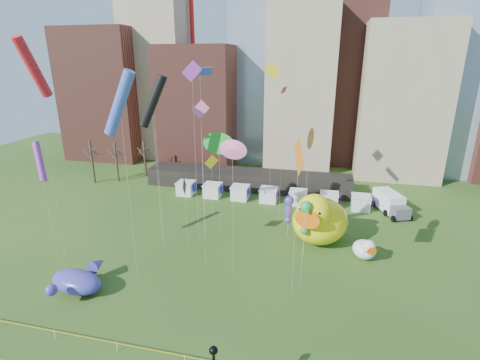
% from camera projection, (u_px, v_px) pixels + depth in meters
% --- Properties ---
extents(skyline, '(101.00, 23.00, 68.00)m').
position_uv_depth(skyline, '(295.00, 68.00, 77.82)').
color(skyline, brown).
rests_on(skyline, ground).
extents(pavilion, '(38.00, 6.00, 3.20)m').
position_uv_depth(pavilion, '(247.00, 180.00, 67.91)').
color(pavilion, black).
rests_on(pavilion, ground).
extents(vendor_tents, '(33.24, 2.80, 2.40)m').
position_uv_depth(vendor_tents, '(269.00, 195.00, 61.43)').
color(vendor_tents, white).
rests_on(vendor_tents, ground).
extents(bare_trees, '(8.44, 6.44, 8.50)m').
position_uv_depth(bare_trees, '(117.00, 161.00, 71.53)').
color(bare_trees, '#382B21').
rests_on(bare_trees, ground).
extents(caution_tape, '(50.00, 0.06, 0.90)m').
position_uv_depth(caution_tape, '(185.00, 357.00, 28.58)').
color(caution_tape, white).
rests_on(caution_tape, ground).
extents(big_duck, '(9.28, 10.60, 7.46)m').
position_uv_depth(big_duck, '(319.00, 219.00, 46.85)').
color(big_duck, '#FFED0D').
rests_on(big_duck, ground).
extents(small_duck, '(3.57, 4.05, 2.85)m').
position_uv_depth(small_duck, '(365.00, 249.00, 43.69)').
color(small_duck, white).
rests_on(small_duck, ground).
extents(seahorse_green, '(1.61, 1.96, 7.25)m').
position_uv_depth(seahorse_green, '(306.00, 215.00, 43.15)').
color(seahorse_green, silver).
rests_on(seahorse_green, ground).
extents(seahorse_purple, '(1.55, 1.82, 6.10)m').
position_uv_depth(seahorse_purple, '(289.00, 207.00, 47.99)').
color(seahorse_purple, silver).
rests_on(seahorse_purple, ground).
extents(whale_inflatable, '(6.32, 7.64, 2.61)m').
position_uv_depth(whale_inflatable, '(78.00, 280.00, 37.69)').
color(whale_inflatable, '#5E3CA4').
rests_on(whale_inflatable, ground).
extents(box_truck, '(5.11, 7.73, 3.09)m').
position_uv_depth(box_truck, '(390.00, 203.00, 57.05)').
color(box_truck, white).
rests_on(box_truck, ground).
extents(kite_0, '(0.62, 2.75, 19.53)m').
position_uv_depth(kite_0, '(284.00, 91.00, 49.86)').
color(kite_0, silver).
rests_on(kite_0, ground).
extents(kite_1, '(2.10, 0.68, 15.36)m').
position_uv_depth(kite_1, '(232.00, 150.00, 36.93)').
color(kite_1, silver).
rests_on(kite_1, ground).
extents(kite_2, '(0.54, 2.30, 9.75)m').
position_uv_depth(kite_2, '(185.00, 187.00, 43.44)').
color(kite_2, silver).
rests_on(kite_2, ground).
extents(kite_3, '(0.64, 1.43, 19.03)m').
position_uv_depth(kite_3, '(153.00, 113.00, 41.96)').
color(kite_3, silver).
rests_on(kite_3, ground).
extents(kite_4, '(1.71, 1.34, 10.03)m').
position_uv_depth(kite_4, '(211.00, 163.00, 52.44)').
color(kite_4, silver).
rests_on(kite_4, ground).
extents(kite_5, '(3.60, 1.14, 22.40)m').
position_uv_depth(kite_5, '(120.00, 103.00, 32.46)').
color(kite_5, silver).
rests_on(kite_5, ground).
extents(kite_6, '(1.25, 3.45, 16.75)m').
position_uv_depth(kite_6, '(299.00, 157.00, 32.35)').
color(kite_6, silver).
rests_on(kite_6, ground).
extents(kite_7, '(2.41, 2.33, 14.44)m').
position_uv_depth(kite_7, '(40.00, 162.00, 40.43)').
color(kite_7, silver).
rests_on(kite_7, ground).
extents(kite_8, '(1.33, 3.83, 25.51)m').
position_uv_depth(kite_8, '(33.00, 68.00, 37.81)').
color(kite_8, silver).
rests_on(kite_8, ground).
extents(kite_9, '(1.87, 0.35, 19.31)m').
position_uv_depth(kite_9, '(201.00, 117.00, 36.28)').
color(kite_9, silver).
rests_on(kite_9, ground).
extents(kite_10, '(3.66, 2.02, 21.64)m').
position_uv_depth(kite_10, '(153.00, 101.00, 40.38)').
color(kite_10, silver).
rests_on(kite_10, ground).
extents(kite_11, '(2.92, 0.63, 14.31)m').
position_uv_depth(kite_11, '(219.00, 143.00, 46.44)').
color(kite_11, silver).
rests_on(kite_11, ground).
extents(kite_12, '(2.53, 0.43, 22.86)m').
position_uv_depth(kite_12, '(273.00, 75.00, 50.91)').
color(kite_12, silver).
rests_on(kite_12, ground).
extents(kite_13, '(2.67, 2.13, 22.23)m').
position_uv_depth(kite_13, '(200.00, 73.00, 42.52)').
color(kite_13, silver).
rests_on(kite_13, ground).
extents(kite_14, '(0.57, 2.05, 16.97)m').
position_uv_depth(kite_14, '(309.00, 139.00, 34.37)').
color(kite_14, silver).
rests_on(kite_14, ground).
extents(kite_15, '(2.36, 0.45, 23.04)m').
position_uv_depth(kite_15, '(192.00, 77.00, 41.09)').
color(kite_15, silver).
rests_on(kite_15, ground).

